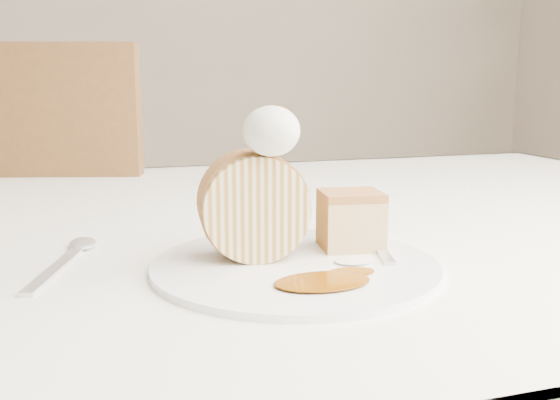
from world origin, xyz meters
name	(u,v)px	position (x,y,z in m)	size (l,w,h in m)	color
table	(264,289)	(0.00, 0.20, 0.66)	(1.40, 0.90, 0.75)	white
chair_far	(36,272)	(-0.30, 0.73, 0.55)	(0.56, 0.56, 0.96)	brown
plate	(295,266)	(-0.03, -0.01, 0.75)	(0.24, 0.24, 0.01)	white
roulade_slice	(254,206)	(-0.06, 0.02, 0.80)	(0.09, 0.09, 0.05)	beige
cake_chunk	(351,224)	(0.03, 0.02, 0.78)	(0.05, 0.05, 0.04)	#A2693D
whipped_cream	(271,131)	(-0.05, 0.00, 0.86)	(0.05, 0.05, 0.04)	white
caramel_drizzle	(272,102)	(-0.05, 0.00, 0.89)	(0.02, 0.02, 0.01)	#753B04
caramel_pool	(322,281)	(-0.03, -0.07, 0.76)	(0.07, 0.05, 0.00)	#753B04
fork	(379,247)	(0.05, 0.01, 0.76)	(0.02, 0.14, 0.00)	silver
spoon	(54,270)	(-0.22, 0.04, 0.75)	(0.02, 0.15, 0.00)	silver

